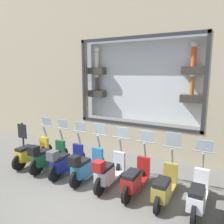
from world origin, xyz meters
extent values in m
plane|color=#66635E|center=(0.00, 0.00, 0.00)|extent=(120.00, 120.00, 0.00)
cube|color=tan|center=(3.60, 0.00, 0.59)|extent=(0.40, 5.11, 1.19)
cube|color=#2D2D33|center=(3.39, 0.00, 4.61)|extent=(0.04, 5.11, 0.12)
cube|color=#2D2D33|center=(3.39, 0.00, 1.25)|extent=(0.04, 5.11, 0.12)
cube|color=#2D2D33|center=(3.39, -2.49, 2.93)|extent=(0.04, 0.12, 3.48)
cube|color=#2D2D33|center=(3.39, 2.49, 2.93)|extent=(0.04, 0.12, 3.48)
cube|color=silver|center=(3.95, 0.00, 2.93)|extent=(0.04, 4.87, 3.24)
cube|color=#38332D|center=(3.73, -2.01, 3.37)|extent=(0.36, 0.75, 0.28)
cylinder|color=#CC4C23|center=(3.73, -2.01, 3.83)|extent=(0.18, 0.18, 0.65)
sphere|color=beige|center=(3.73, -2.01, 4.27)|extent=(0.23, 0.23, 0.23)
cube|color=#38332D|center=(3.73, 2.01, 3.37)|extent=(0.36, 0.75, 0.28)
cylinder|color=silver|center=(3.73, 2.01, 3.84)|extent=(0.18, 0.18, 0.66)
sphere|color=white|center=(3.73, 2.01, 4.29)|extent=(0.24, 0.24, 0.24)
cube|color=#38332D|center=(3.73, -2.01, 2.37)|extent=(0.36, 0.75, 0.28)
cylinder|color=#B26B2D|center=(3.73, -2.01, 2.82)|extent=(0.17, 0.17, 0.62)
sphere|color=white|center=(3.73, -2.01, 3.23)|extent=(0.22, 0.22, 0.22)
cube|color=#38332D|center=(3.73, 2.01, 2.37)|extent=(0.36, 0.75, 0.28)
cylinder|color=#47382D|center=(3.73, 2.01, 2.79)|extent=(0.16, 0.16, 0.56)
sphere|color=beige|center=(3.73, 2.01, 3.17)|extent=(0.20, 0.20, 0.20)
cylinder|color=black|center=(1.42, -2.76, 0.23)|extent=(0.46, 0.09, 0.46)
cylinder|color=black|center=(0.09, -2.76, 0.23)|extent=(0.46, 0.09, 0.46)
cube|color=silver|center=(0.75, -2.76, 0.22)|extent=(1.02, 0.38, 0.06)
cube|color=silver|center=(0.38, -2.76, 0.43)|extent=(0.61, 0.35, 0.36)
cube|color=black|center=(0.38, -2.76, 0.66)|extent=(0.58, 0.31, 0.10)
cube|color=silver|center=(1.30, -2.76, 0.53)|extent=(0.12, 0.37, 0.56)
cylinder|color=gray|center=(1.37, -2.76, 1.02)|extent=(0.20, 0.06, 0.45)
cylinder|color=gray|center=(1.44, -2.76, 1.24)|extent=(0.04, 0.61, 0.04)
cube|color=silver|center=(1.48, -2.76, 1.40)|extent=(0.08, 0.42, 0.32)
cylinder|color=black|center=(1.43, -1.95, 0.22)|extent=(0.44, 0.09, 0.44)
cylinder|color=black|center=(0.08, -1.95, 0.22)|extent=(0.44, 0.09, 0.44)
cube|color=olive|center=(0.75, -1.95, 0.21)|extent=(1.02, 0.38, 0.06)
cube|color=olive|center=(0.38, -1.95, 0.42)|extent=(0.61, 0.35, 0.36)
cube|color=black|center=(0.38, -1.95, 0.65)|extent=(0.58, 0.31, 0.10)
cube|color=olive|center=(1.30, -1.95, 0.52)|extent=(0.12, 0.37, 0.56)
cylinder|color=gray|center=(1.37, -1.95, 1.01)|extent=(0.20, 0.06, 0.45)
cylinder|color=gray|center=(1.44, -1.95, 1.23)|extent=(0.04, 0.61, 0.04)
cube|color=silver|center=(1.48, -1.95, 1.45)|extent=(0.11, 0.42, 0.43)
cylinder|color=black|center=(1.40, -1.14, 0.25)|extent=(0.51, 0.09, 0.51)
cylinder|color=black|center=(0.11, -1.14, 0.25)|extent=(0.51, 0.09, 0.51)
cube|color=maroon|center=(0.75, -1.14, 0.24)|extent=(1.02, 0.38, 0.06)
cube|color=maroon|center=(0.38, -1.14, 0.45)|extent=(0.61, 0.35, 0.36)
cube|color=black|center=(0.38, -1.14, 0.68)|extent=(0.58, 0.31, 0.10)
cube|color=maroon|center=(1.30, -1.14, 0.55)|extent=(0.12, 0.37, 0.56)
cylinder|color=gray|center=(1.37, -1.14, 1.05)|extent=(0.20, 0.06, 0.45)
cylinder|color=gray|center=(1.44, -1.14, 1.26)|extent=(0.04, 0.60, 0.04)
cube|color=silver|center=(1.48, -1.14, 1.43)|extent=(0.09, 0.42, 0.34)
cylinder|color=black|center=(1.39, -0.33, 0.26)|extent=(0.53, 0.09, 0.53)
cylinder|color=black|center=(0.11, -0.33, 0.26)|extent=(0.53, 0.09, 0.53)
cube|color=#B7BCC6|center=(0.75, -0.33, 0.25)|extent=(1.02, 0.39, 0.06)
cube|color=#B7BCC6|center=(0.38, -0.33, 0.46)|extent=(0.61, 0.35, 0.36)
cube|color=black|center=(0.38, -0.33, 0.69)|extent=(0.58, 0.31, 0.10)
cube|color=#B7BCC6|center=(1.30, -0.33, 0.56)|extent=(0.12, 0.37, 0.56)
cylinder|color=gray|center=(1.37, -0.33, 1.05)|extent=(0.20, 0.06, 0.45)
cylinder|color=gray|center=(1.44, -0.33, 1.27)|extent=(0.04, 0.60, 0.04)
cube|color=silver|center=(1.48, -0.33, 1.44)|extent=(0.09, 0.42, 0.34)
cube|color=maroon|center=(0.06, -0.33, 0.85)|extent=(0.28, 0.28, 0.28)
cylinder|color=black|center=(1.40, 0.48, 0.26)|extent=(0.51, 0.09, 0.51)
cylinder|color=black|center=(0.11, 0.48, 0.26)|extent=(0.51, 0.09, 0.51)
cube|color=teal|center=(0.75, 0.48, 0.24)|extent=(1.02, 0.39, 0.06)
cube|color=teal|center=(0.38, 0.48, 0.45)|extent=(0.61, 0.35, 0.36)
cube|color=black|center=(0.38, 0.48, 0.68)|extent=(0.58, 0.31, 0.10)
cube|color=teal|center=(1.30, 0.48, 0.55)|extent=(0.12, 0.37, 0.56)
cylinder|color=gray|center=(1.37, 0.48, 1.05)|extent=(0.20, 0.06, 0.45)
cylinder|color=gray|center=(1.44, 0.48, 1.26)|extent=(0.04, 0.60, 0.04)
cube|color=silver|center=(1.48, 0.48, 1.45)|extent=(0.09, 0.42, 0.37)
cube|color=black|center=(0.06, 0.48, 0.84)|extent=(0.28, 0.28, 0.28)
cylinder|color=black|center=(1.40, 1.29, 0.26)|extent=(0.52, 0.09, 0.52)
cylinder|color=black|center=(0.11, 1.29, 0.26)|extent=(0.52, 0.09, 0.52)
cube|color=navy|center=(0.75, 1.29, 0.25)|extent=(1.02, 0.38, 0.06)
cube|color=navy|center=(0.38, 1.29, 0.46)|extent=(0.61, 0.35, 0.36)
cube|color=black|center=(0.38, 1.29, 0.69)|extent=(0.58, 0.31, 0.10)
cube|color=navy|center=(1.30, 1.29, 0.56)|extent=(0.12, 0.37, 0.56)
cylinder|color=gray|center=(1.37, 1.29, 1.05)|extent=(0.20, 0.06, 0.45)
cylinder|color=gray|center=(1.44, 1.29, 1.26)|extent=(0.04, 0.60, 0.04)
cube|color=silver|center=(1.48, 1.29, 1.44)|extent=(0.09, 0.42, 0.34)
cube|color=#4C4C51|center=(0.06, 1.29, 0.85)|extent=(0.28, 0.28, 0.28)
cylinder|color=black|center=(1.39, 2.10, 0.27)|extent=(0.54, 0.09, 0.54)
cylinder|color=black|center=(0.12, 2.10, 0.27)|extent=(0.54, 0.09, 0.54)
cube|color=#19512D|center=(0.75, 2.10, 0.26)|extent=(1.02, 0.38, 0.06)
cube|color=#19512D|center=(0.38, 2.10, 0.47)|extent=(0.61, 0.35, 0.36)
cube|color=black|center=(0.38, 2.10, 0.70)|extent=(0.58, 0.31, 0.10)
cube|color=#19512D|center=(1.30, 2.10, 0.57)|extent=(0.12, 0.37, 0.56)
cylinder|color=gray|center=(1.37, 2.10, 1.06)|extent=(0.20, 0.06, 0.45)
cylinder|color=gray|center=(1.44, 2.10, 1.28)|extent=(0.04, 0.61, 0.04)
cube|color=silver|center=(1.48, 2.10, 1.44)|extent=(0.08, 0.42, 0.32)
cube|color=black|center=(0.07, 2.10, 0.86)|extent=(0.28, 0.28, 0.28)
cylinder|color=black|center=(1.39, 2.91, 0.27)|extent=(0.54, 0.09, 0.54)
cylinder|color=black|center=(0.12, 2.91, 0.27)|extent=(0.54, 0.09, 0.54)
cube|color=gold|center=(0.75, 2.91, 0.26)|extent=(1.02, 0.38, 0.06)
cube|color=gold|center=(0.38, 2.91, 0.47)|extent=(0.61, 0.35, 0.36)
cube|color=black|center=(0.38, 2.91, 0.70)|extent=(0.58, 0.31, 0.10)
cube|color=gold|center=(1.30, 2.91, 0.57)|extent=(0.12, 0.37, 0.56)
cylinder|color=gray|center=(1.37, 2.91, 1.06)|extent=(0.20, 0.06, 0.45)
cylinder|color=gray|center=(1.44, 2.91, 1.28)|extent=(0.04, 0.61, 0.04)
cube|color=silver|center=(1.48, 2.91, 1.44)|extent=(0.08, 0.42, 0.33)
cylinder|color=#232326|center=(0.96, 3.67, 0.01)|extent=(0.36, 0.36, 0.02)
cylinder|color=#232326|center=(0.96, 3.67, 0.70)|extent=(0.07, 0.07, 1.40)
cube|color=black|center=(0.94, 3.67, 1.08)|extent=(0.03, 0.45, 0.55)
camera|label=1|loc=(-4.55, -3.23, 3.30)|focal=35.00mm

